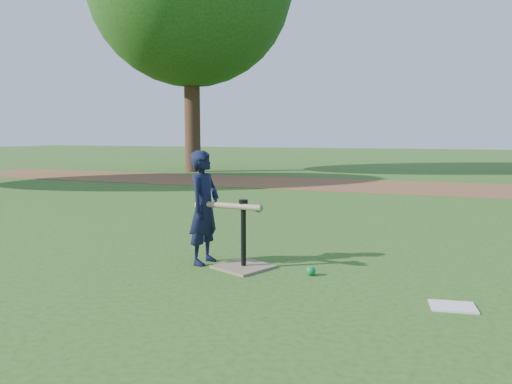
% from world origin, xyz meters
% --- Properties ---
extents(ground, '(80.00, 80.00, 0.00)m').
position_xyz_m(ground, '(0.00, 0.00, 0.00)').
color(ground, '#285116').
rests_on(ground, ground).
extents(dirt_strip, '(24.00, 3.00, 0.01)m').
position_xyz_m(dirt_strip, '(0.00, 7.50, 0.01)').
color(dirt_strip, brown).
rests_on(dirt_strip, ground).
extents(child, '(0.27, 0.39, 1.04)m').
position_xyz_m(child, '(-0.29, -0.13, 0.52)').
color(child, black).
rests_on(child, ground).
extents(wiffle_ball_ground, '(0.08, 0.08, 0.08)m').
position_xyz_m(wiffle_ball_ground, '(0.73, -0.16, 0.04)').
color(wiffle_ball_ground, '#0B813B').
rests_on(wiffle_ball_ground, ground).
extents(clipboard, '(0.33, 0.28, 0.01)m').
position_xyz_m(clipboard, '(1.85, -0.56, 0.01)').
color(clipboard, silver).
rests_on(clipboard, ground).
extents(batting_tee, '(0.56, 0.56, 0.61)m').
position_xyz_m(batting_tee, '(0.11, -0.15, 0.11)').
color(batting_tee, '#876F56').
rests_on(batting_tee, ground).
extents(swing_action, '(0.63, 0.14, 0.08)m').
position_xyz_m(swing_action, '(0.01, -0.17, 0.55)').
color(swing_action, tan).
rests_on(swing_action, ground).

